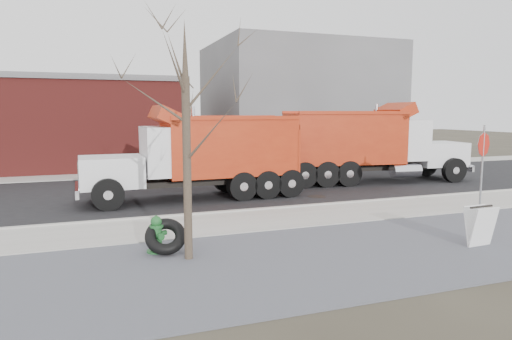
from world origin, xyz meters
name	(u,v)px	position (x,y,z in m)	size (l,w,h in m)	color
ground	(277,222)	(0.00, 0.00, 0.00)	(120.00, 120.00, 0.00)	#383328
gravel_verge	(336,256)	(0.00, -3.50, 0.01)	(60.00, 5.00, 0.03)	slate
sidewalk	(274,219)	(0.00, 0.25, 0.03)	(60.00, 2.50, 0.06)	#9E9B93
curb	(259,210)	(0.00, 1.55, 0.06)	(60.00, 0.15, 0.11)	#9E9B93
road	(221,189)	(0.00, 6.30, 0.01)	(60.00, 9.40, 0.02)	black
far_sidewalk	(193,172)	(0.00, 12.00, 0.03)	(60.00, 2.00, 0.06)	#9E9B93
building_grey	(297,102)	(9.00, 18.00, 4.00)	(12.00, 10.00, 8.00)	slate
bare_tree	(186,111)	(-3.20, -2.60, 3.30)	(3.20, 3.20, 5.20)	#382D23
fire_hydrant	(157,236)	(-3.79, -1.86, 0.41)	(0.50, 0.49, 0.89)	#256132
truck_tire	(166,236)	(-3.61, -2.00, 0.42)	(1.05, 0.98, 0.85)	black
stop_sign	(483,154)	(6.53, -1.26, 1.95)	(0.74, 0.28, 2.86)	gray
sandwich_board	(480,226)	(3.66, -4.04, 0.53)	(0.74, 0.50, 0.99)	white
dump_truck_red_a	(367,143)	(6.97, 5.88, 1.86)	(9.20, 3.46, 3.66)	black
dump_truck_red_b	(203,152)	(-1.20, 4.44, 1.76)	(8.19, 2.56, 3.45)	black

